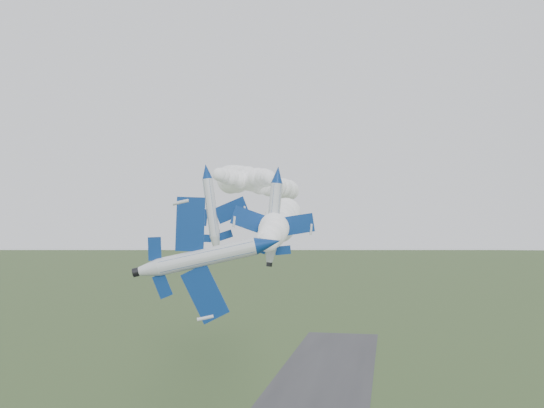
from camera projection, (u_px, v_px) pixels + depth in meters
The scene contains 6 objects.
jet_lead at pixel (269, 243), 49.18m from camera, with size 4.12×12.26×9.94m.
smoke_trail_jet_lead at pixel (278, 224), 83.11m from camera, with size 5.67×62.47×5.67m, color white, non-canonical shape.
jet_pair_left at pixel (206, 171), 76.91m from camera, with size 9.34×11.32×2.95m.
smoke_trail_jet_pair_left at pixel (264, 185), 112.79m from camera, with size 4.60×67.58×4.60m, color white, non-canonical shape.
jet_pair_right at pixel (278, 175), 74.66m from camera, with size 10.35×11.95×3.11m.
smoke_trail_jet_pair_right at pixel (244, 179), 104.30m from camera, with size 5.57×54.75×5.57m, color white, non-canonical shape.
Camera 1 is at (16.20, -54.11, 37.02)m, focal length 40.00 mm.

